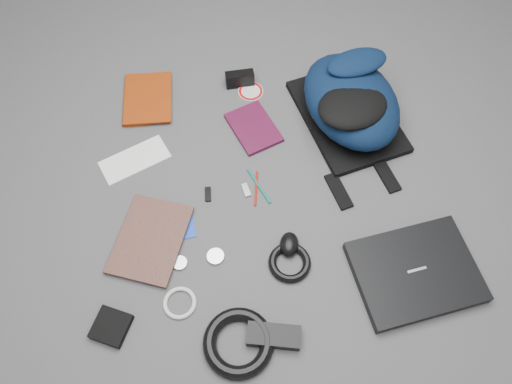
{
  "coord_description": "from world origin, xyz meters",
  "views": [
    {
      "loc": [
        -0.08,
        -0.76,
        1.39
      ],
      "look_at": [
        0.0,
        0.0,
        0.02
      ],
      "focal_mm": 35.0,
      "sensor_mm": 36.0,
      "label": 1
    }
  ],
  "objects": [
    {
      "name": "comic_book",
      "position": [
        -0.42,
        -0.09,
        0.01
      ],
      "size": [
        0.27,
        0.32,
        0.02
      ],
      "primitive_type": "imported",
      "rotation": [
        0.0,
        0.0,
        -0.35
      ],
      "color": "#A7490B",
      "rests_on": "ground"
    },
    {
      "name": "cable_coil",
      "position": [
        0.07,
        -0.24,
        0.01
      ],
      "size": [
        0.16,
        0.16,
        0.02
      ],
      "primitive_type": "torus",
      "rotation": [
        0.0,
        0.0,
        -0.38
      ],
      "color": "black",
      "rests_on": "ground"
    },
    {
      "name": "pen_teal",
      "position": [
        0.01,
        0.03,
        0.0
      ],
      "size": [
        0.07,
        0.14,
        0.01
      ],
      "primitive_type": "cylinder",
      "rotation": [
        1.57,
        0.0,
        0.42
      ],
      "color": "#0C7060",
      "rests_on": "ground"
    },
    {
      "name": "usb_silver",
      "position": [
        -0.03,
        0.02,
        0.0
      ],
      "size": [
        0.03,
        0.05,
        0.01
      ],
      "primitive_type": "cube",
      "rotation": [
        0.0,
        0.0,
        0.22
      ],
      "color": "#B9B9BC",
      "rests_on": "ground"
    },
    {
      "name": "power_brick",
      "position": [
        0.0,
        -0.45,
        0.02
      ],
      "size": [
        0.16,
        0.09,
        0.04
      ],
      "primitive_type": "cube",
      "rotation": [
        0.0,
        0.0,
        -0.2
      ],
      "color": "black",
      "rests_on": "ground"
    },
    {
      "name": "pouch",
      "position": [
        -0.44,
        -0.38,
        0.01
      ],
      "size": [
        0.12,
        0.12,
        0.02
      ],
      "primitive_type": "cube",
      "rotation": [
        0.0,
        0.0,
        -0.43
      ],
      "color": "black",
      "rests_on": "ground"
    },
    {
      "name": "dvd_case",
      "position": [
        0.02,
        0.26,
        0.01
      ],
      "size": [
        0.2,
        0.23,
        0.02
      ],
      "primitive_type": "cube",
      "rotation": [
        0.0,
        0.0,
        0.38
      ],
      "color": "#3B0B22",
      "rests_on": "ground"
    },
    {
      "name": "envelope",
      "position": [
        -0.39,
        0.17,
        0.0
      ],
      "size": [
        0.24,
        0.18,
        0.0
      ],
      "primitive_type": "cube",
      "rotation": [
        0.0,
        0.0,
        0.43
      ],
      "color": "white",
      "rests_on": "ground"
    },
    {
      "name": "headphone_left",
      "position": [
        -0.25,
        -0.21,
        0.01
      ],
      "size": [
        0.06,
        0.06,
        0.01
      ],
      "primitive_type": "cylinder",
      "rotation": [
        0.0,
        0.0,
        0.31
      ],
      "color": "#AEAEB0",
      "rests_on": "ground"
    },
    {
      "name": "mouse",
      "position": [
        0.08,
        -0.19,
        0.02
      ],
      "size": [
        0.07,
        0.09,
        0.04
      ],
      "primitive_type": "ellipsoid",
      "rotation": [
        0.0,
        0.0,
        -0.2
      ],
      "color": "black",
      "rests_on": "ground"
    },
    {
      "name": "power_cord_coil",
      "position": [
        -0.1,
        -0.46,
        0.02
      ],
      "size": [
        0.24,
        0.24,
        0.04
      ],
      "primitive_type": "torus",
      "rotation": [
        0.0,
        0.0,
        -0.28
      ],
      "color": "black",
      "rests_on": "ground"
    },
    {
      "name": "white_cable_coil",
      "position": [
        -0.25,
        -0.33,
        0.01
      ],
      "size": [
        0.11,
        0.11,
        0.01
      ],
      "primitive_type": "torus",
      "rotation": [
        0.0,
        0.0,
        -0.17
      ],
      "color": "silver",
      "rests_on": "ground"
    },
    {
      "name": "sticker_disc",
      "position": [
        0.02,
        0.42,
        0.0
      ],
      "size": [
        0.1,
        0.1,
        0.0
      ],
      "primitive_type": "cylinder",
      "rotation": [
        0.0,
        0.0,
        -0.06
      ],
      "color": "silver",
      "rests_on": "ground"
    },
    {
      "name": "compact_camera",
      "position": [
        -0.01,
        0.46,
        0.03
      ],
      "size": [
        0.1,
        0.04,
        0.06
      ],
      "primitive_type": "cube",
      "rotation": [
        0.0,
        0.0,
        0.06
      ],
      "color": "black",
      "rests_on": "ground"
    },
    {
      "name": "backpack",
      "position": [
        0.35,
        0.27,
        0.09
      ],
      "size": [
        0.42,
        0.52,
        0.19
      ],
      "primitive_type": null,
      "rotation": [
        0.0,
        0.0,
        0.26
      ],
      "color": "black",
      "rests_on": "ground"
    },
    {
      "name": "pen_red",
      "position": [
        0.0,
        0.02,
        0.0
      ],
      "size": [
        0.03,
        0.12,
        0.01
      ],
      "primitive_type": "cylinder",
      "rotation": [
        1.57,
        0.0,
        -0.15
      ],
      "color": "#B6180E",
      "rests_on": "ground"
    },
    {
      "name": "id_badge",
      "position": [
        -0.22,
        -0.09,
        0.0
      ],
      "size": [
        0.06,
        0.08,
        0.0
      ],
      "primitive_type": "cube",
      "rotation": [
        0.0,
        0.0,
        0.13
      ],
      "color": "blue",
      "rests_on": "ground"
    },
    {
      "name": "usb_black",
      "position": [
        -0.15,
        0.02,
        0.0
      ],
      "size": [
        0.02,
        0.05,
        0.01
      ],
      "primitive_type": "cube",
      "rotation": [
        0.0,
        0.0,
        -0.03
      ],
      "color": "black",
      "rests_on": "ground"
    },
    {
      "name": "headphone_right",
      "position": [
        -0.14,
        -0.2,
        0.01
      ],
      "size": [
        0.07,
        0.07,
        0.01
      ],
      "primitive_type": "cylinder",
      "rotation": [
        0.0,
        0.0,
        -0.39
      ],
      "color": "silver",
      "rests_on": "ground"
    },
    {
      "name": "textbook_red",
      "position": [
        -0.43,
        0.42,
        0.01
      ],
      "size": [
        0.17,
        0.23,
        0.02
      ],
      "primitive_type": "imported",
      "rotation": [
        0.0,
        0.0,
        -0.02
      ],
      "color": "maroon",
      "rests_on": "ground"
    },
    {
      "name": "laptop",
      "position": [
        0.43,
        -0.31,
        0.02
      ],
      "size": [
        0.38,
        0.32,
        0.03
      ],
      "primitive_type": "cube",
      "rotation": [
        0.0,
        0.0,
        0.16
      ],
      "color": "black",
      "rests_on": "ground"
    },
    {
      "name": "ground",
      "position": [
        0.0,
        0.0,
        0.0
      ],
      "size": [
        4.0,
        4.0,
        0.0
      ],
      "primitive_type": "plane",
      "color": "#4F4F51",
      "rests_on": "ground"
    }
  ]
}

